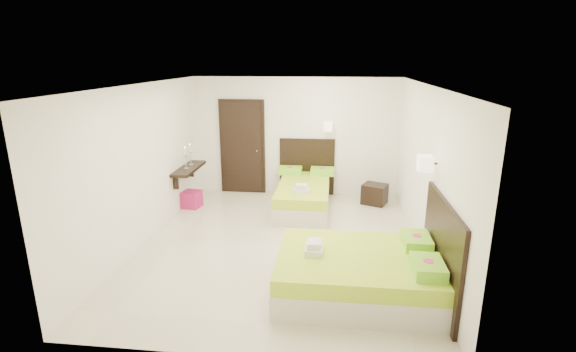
# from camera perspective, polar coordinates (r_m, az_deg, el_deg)

# --- Properties ---
(floor) EXTENTS (5.50, 5.50, 0.00)m
(floor) POSITION_cam_1_polar(r_m,az_deg,el_deg) (7.04, -1.09, -9.29)
(floor) COLOR beige
(floor) RESTS_ON ground
(bed_single) EXTENTS (1.22, 2.04, 1.68)m
(bed_single) POSITION_cam_1_polar(r_m,az_deg,el_deg) (8.59, 2.19, -2.32)
(bed_single) COLOR beige
(bed_single) RESTS_ON ground
(bed_double) EXTENTS (2.10, 1.78, 1.73)m
(bed_double) POSITION_cam_1_polar(r_m,az_deg,el_deg) (5.65, 10.39, -12.74)
(bed_double) COLOR beige
(bed_double) RESTS_ON ground
(nightstand) EXTENTS (0.60, 0.58, 0.42)m
(nightstand) POSITION_cam_1_polar(r_m,az_deg,el_deg) (9.01, 11.76, -2.43)
(nightstand) COLOR black
(nightstand) RESTS_ON ground
(ottoman) EXTENTS (0.39, 0.39, 0.34)m
(ottoman) POSITION_cam_1_polar(r_m,az_deg,el_deg) (8.86, -13.03, -3.11)
(ottoman) COLOR #AA1657
(ottoman) RESTS_ON ground
(door) EXTENTS (1.02, 0.15, 2.14)m
(door) POSITION_cam_1_polar(r_m,az_deg,el_deg) (9.44, -6.26, 3.92)
(door) COLOR black
(door) RESTS_ON ground
(console_shelf) EXTENTS (0.35, 1.20, 0.78)m
(console_shelf) POSITION_cam_1_polar(r_m,az_deg,el_deg) (8.71, -13.46, 0.97)
(console_shelf) COLOR black
(console_shelf) RESTS_ON ground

